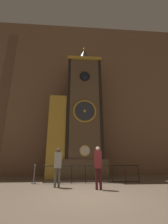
{
  "coord_description": "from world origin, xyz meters",
  "views": [
    {
      "loc": [
        -0.53,
        -6.0,
        1.38
      ],
      "look_at": [
        0.28,
        5.11,
        4.72
      ],
      "focal_mm": 24.0,
      "sensor_mm": 36.0,
      "label": 1
    }
  ],
  "objects_px": {
    "visitor_near": "(58,163)",
    "stanchion_post": "(34,177)",
    "clock_tower": "(79,116)",
    "visitor_far": "(98,163)"
  },
  "relations": [
    {
      "from": "visitor_near",
      "to": "stanchion_post",
      "type": "bearing_deg",
      "value": 130.49
    },
    {
      "from": "clock_tower",
      "to": "visitor_far",
      "type": "relative_size",
      "value": 5.83
    },
    {
      "from": "visitor_far",
      "to": "stanchion_post",
      "type": "xyz_separation_m",
      "value": [
        -3.23,
        1.75,
        -0.79
      ]
    },
    {
      "from": "visitor_far",
      "to": "stanchion_post",
      "type": "relative_size",
      "value": 1.87
    },
    {
      "from": "visitor_near",
      "to": "visitor_far",
      "type": "relative_size",
      "value": 0.98
    },
    {
      "from": "visitor_near",
      "to": "stanchion_post",
      "type": "relative_size",
      "value": 1.83
    },
    {
      "from": "clock_tower",
      "to": "visitor_near",
      "type": "height_order",
      "value": "clock_tower"
    },
    {
      "from": "clock_tower",
      "to": "visitor_far",
      "type": "height_order",
      "value": "clock_tower"
    },
    {
      "from": "visitor_near",
      "to": "stanchion_post",
      "type": "height_order",
      "value": "visitor_near"
    },
    {
      "from": "stanchion_post",
      "to": "visitor_near",
      "type": "bearing_deg",
      "value": -40.18
    }
  ]
}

